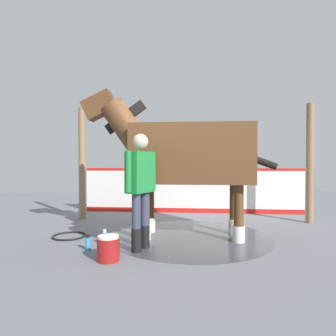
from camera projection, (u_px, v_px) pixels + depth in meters
name	position (u px, v px, depth m)	size (l,w,h in m)	color
ground_plane	(191.00, 234.00, 5.33)	(16.00, 16.00, 0.02)	slate
wet_patch	(191.00, 237.00, 5.07)	(2.83, 2.83, 0.00)	#42444C
barrier_wall	(192.00, 192.00, 7.53)	(1.40, 5.62, 1.18)	white
roof_post_near	(82.00, 163.00, 6.69)	(0.16, 0.16, 2.62)	olive
roof_post_far	(310.00, 163.00, 6.22)	(0.16, 0.16, 2.62)	olive
horse	(184.00, 154.00, 5.05)	(1.46, 3.44, 2.64)	brown
handler	(141.00, 182.00, 4.29)	(0.58, 0.48, 1.76)	black
wash_bucket	(108.00, 248.00, 3.82)	(0.30, 0.30, 0.34)	maroon
bottle_shampoo	(88.00, 243.00, 4.28)	(0.07, 0.07, 0.24)	#3399CC
bottle_spray	(105.00, 238.00, 4.58)	(0.08, 0.08, 0.24)	blue
hose_coil	(69.00, 236.00, 5.06)	(0.59, 0.59, 0.03)	black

